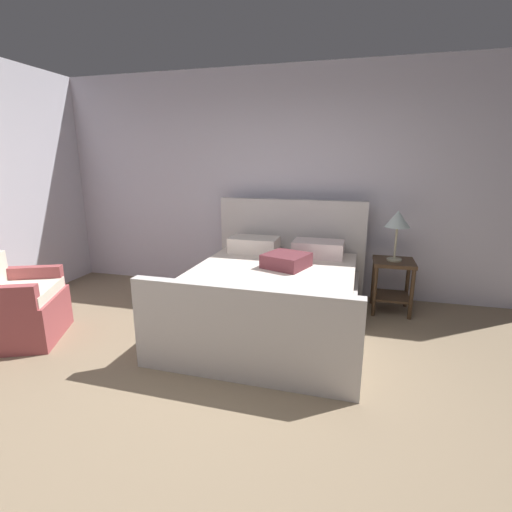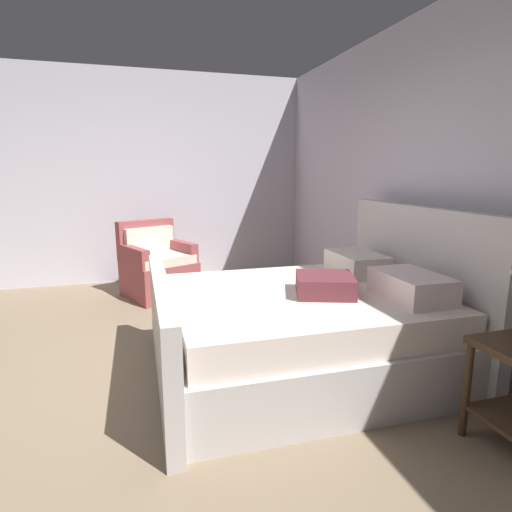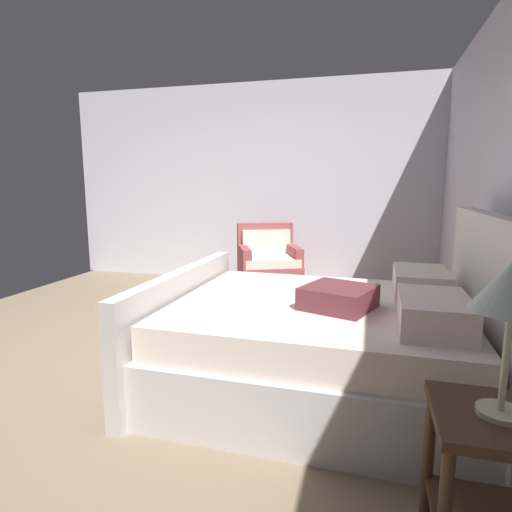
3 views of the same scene
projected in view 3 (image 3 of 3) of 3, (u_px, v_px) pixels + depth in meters
ground_plane at (138, 363)px, 3.36m from camera, size 6.12×5.24×0.02m
wall_side_left at (247, 184)px, 6.09m from camera, size 0.12×5.36×2.78m
bed at (325, 340)px, 2.86m from camera, size 1.83×2.13×1.22m
nightstand_right at (495, 466)px, 1.51m from camera, size 0.44×0.44×0.60m
armchair at (268, 269)px, 5.31m from camera, size 0.96×0.95×0.90m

